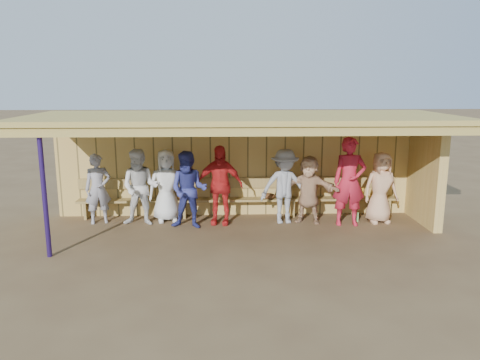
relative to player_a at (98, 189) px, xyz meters
name	(u,v)px	position (x,y,z in m)	size (l,w,h in m)	color
ground	(241,230)	(3.20, -0.71, -0.80)	(90.00, 90.00, 0.00)	brown
player_a	(98,189)	(0.00, 0.00, 0.00)	(0.58, 0.38, 1.59)	gray
player_b	(166,186)	(1.53, 0.10, 0.04)	(0.82, 0.53, 1.67)	silver
player_c	(189,190)	(2.08, -0.46, 0.06)	(0.83, 0.65, 1.71)	navy
player_d	(219,185)	(2.75, -0.17, 0.10)	(1.05, 0.44, 1.80)	red
player_e	(285,186)	(4.22, -0.15, 0.05)	(1.10, 0.63, 1.70)	#92949A
player_f	(309,189)	(4.77, -0.15, -0.02)	(1.43, 0.46, 1.55)	tan
player_g	(349,182)	(5.64, -0.37, 0.20)	(0.73, 0.48, 1.99)	#BA1D32
player_h	(381,188)	(6.41, -0.22, 0.02)	(0.80, 0.52, 1.63)	tan
player_extra	(140,187)	(0.98, -0.18, 0.07)	(0.84, 0.65, 1.72)	silver
dugout_structure	(257,149)	(3.59, -0.03, 0.90)	(8.80, 3.20, 2.50)	tan
bench	(239,195)	(3.20, 0.40, -0.27)	(7.60, 0.34, 0.93)	#A08344
dugout_equipment	(217,198)	(2.70, 0.27, -0.31)	(6.76, 0.62, 0.80)	gold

